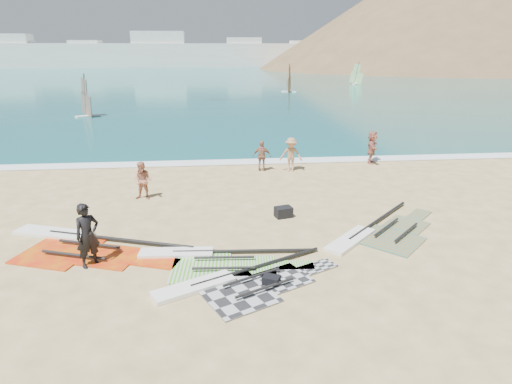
{
  "coord_description": "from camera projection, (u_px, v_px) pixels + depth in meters",
  "views": [
    {
      "loc": [
        -1.51,
        -11.15,
        6.09
      ],
      "look_at": [
        -0.02,
        4.0,
        1.0
      ],
      "focal_mm": 30.0,
      "sensor_mm": 36.0,
      "label": 1
    }
  ],
  "objects": [
    {
      "name": "sea",
      "position": [
        217.0,
        69.0,
        137.17
      ],
      "size": [
        300.0,
        240.0,
        0.06
      ],
      "primitive_type": "cube",
      "color": "navy",
      "rests_on": "ground"
    },
    {
      "name": "rig_red",
      "position": [
        78.0,
        244.0,
        13.96
      ],
      "size": [
        6.3,
        3.77,
        0.21
      ],
      "rotation": [
        0.0,
        0.0,
        -0.34
      ],
      "color": "red",
      "rests_on": "ground"
    },
    {
      "name": "far_town",
      "position": [
        172.0,
        54.0,
        151.28
      ],
      "size": [
        160.0,
        8.0,
        12.0
      ],
      "color": "white",
      "rests_on": "ground"
    },
    {
      "name": "beachgoer_back",
      "position": [
        262.0,
        156.0,
        22.3
      ],
      "size": [
        1.0,
        0.57,
        1.61
      ],
      "primitive_type": "imported",
      "rotation": [
        0.0,
        0.0,
        2.95
      ],
      "color": "#98644F",
      "rests_on": "ground"
    },
    {
      "name": "surf_line",
      "position": [
        242.0,
        162.0,
        24.2
      ],
      "size": [
        300.0,
        1.2,
        0.04
      ],
      "primitive_type": "cube",
      "color": "white",
      "rests_on": "ground"
    },
    {
      "name": "headland_main",
      "position": [
        471.0,
        68.0,
        143.17
      ],
      "size": [
        143.0,
        143.0,
        45.0
      ],
      "primitive_type": "cone",
      "color": "brown",
      "rests_on": "ground"
    },
    {
      "name": "gear_bag_near",
      "position": [
        283.0,
        212.0,
        16.29
      ],
      "size": [
        0.72,
        0.6,
        0.4
      ],
      "primitive_type": "cube",
      "rotation": [
        0.0,
        0.0,
        0.26
      ],
      "color": "black",
      "rests_on": "ground"
    },
    {
      "name": "rig_grey",
      "position": [
        237.0,
        284.0,
        11.59
      ],
      "size": [
        5.34,
        3.51,
        0.2
      ],
      "rotation": [
        0.0,
        0.0,
        0.46
      ],
      "color": "#252628",
      "rests_on": "ground"
    },
    {
      "name": "gear_bag_far",
      "position": [
        271.0,
        281.0,
        11.58
      ],
      "size": [
        0.54,
        0.48,
        0.27
      ],
      "primitive_type": "cube",
      "rotation": [
        0.0,
        0.0,
        -0.44
      ],
      "color": "black",
      "rests_on": "ground"
    },
    {
      "name": "person_wetsuit",
      "position": [
        88.0,
        235.0,
        12.37
      ],
      "size": [
        0.84,
        0.81,
        1.95
      ],
      "primitive_type": "imported",
      "rotation": [
        0.0,
        0.0,
        0.68
      ],
      "color": "black",
      "rests_on": "ground"
    },
    {
      "name": "beachgoer_left",
      "position": [
        143.0,
        181.0,
        18.05
      ],
      "size": [
        0.91,
        0.78,
        1.63
      ],
      "primitive_type": "imported",
      "rotation": [
        0.0,
        0.0,
        -0.22
      ],
      "color": "#BC775C",
      "rests_on": "ground"
    },
    {
      "name": "rig_green",
      "position": [
        210.0,
        260.0,
        12.92
      ],
      "size": [
        5.42,
        2.28,
        0.2
      ],
      "rotation": [
        0.0,
        0.0,
        -0.06
      ],
      "color": "#41AF15",
      "rests_on": "ground"
    },
    {
      "name": "beachgoer_right",
      "position": [
        372.0,
        147.0,
        23.83
      ],
      "size": [
        1.09,
        1.77,
        1.82
      ],
      "primitive_type": "imported",
      "rotation": [
        0.0,
        0.0,
        1.22
      ],
      "color": "#B26555",
      "rests_on": "ground"
    },
    {
      "name": "windsurfer_right",
      "position": [
        356.0,
        78.0,
        77.54
      ],
      "size": [
        2.07,
        2.07,
        4.0
      ],
      "rotation": [
        0.0,
        0.0,
        0.86
      ],
      "color": "white",
      "rests_on": "ground"
    },
    {
      "name": "beachgoer_mid",
      "position": [
        291.0,
        155.0,
        22.23
      ],
      "size": [
        1.26,
        0.87,
        1.78
      ],
      "primitive_type": "imported",
      "rotation": [
        0.0,
        0.0,
        -0.19
      ],
      "color": "#A37653",
      "rests_on": "ground"
    },
    {
      "name": "windsurfer_centre",
      "position": [
        289.0,
        84.0,
        63.56
      ],
      "size": [
        2.36,
        2.64,
        4.14
      ],
      "rotation": [
        0.0,
        0.0,
        -0.34
      ],
      "color": "white",
      "rests_on": "ground"
    },
    {
      "name": "rig_orange",
      "position": [
        379.0,
        233.0,
        14.78
      ],
      "size": [
        5.1,
        4.61,
        0.2
      ],
      "rotation": [
        0.0,
        0.0,
        0.78
      ],
      "color": "orange",
      "rests_on": "ground"
    },
    {
      "name": "ground",
      "position": [
        270.0,
        267.0,
        12.6
      ],
      "size": [
        300.0,
        300.0,
        0.0
      ],
      "primitive_type": "plane",
      "color": "#D7B67E",
      "rests_on": "ground"
    },
    {
      "name": "windsurfer_left",
      "position": [
        86.0,
        104.0,
        40.11
      ],
      "size": [
        2.18,
        2.27,
        4.03
      ],
      "rotation": [
        0.0,
        0.0,
        0.6
      ],
      "color": "white",
      "rests_on": "ground"
    }
  ]
}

